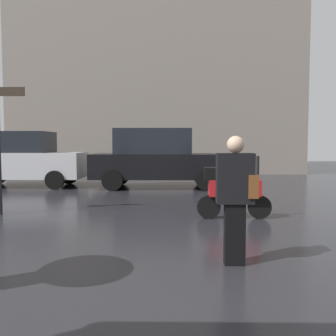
{
  "coord_description": "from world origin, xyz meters",
  "views": [
    {
      "loc": [
        0.88,
        -2.01,
        1.47
      ],
      "look_at": [
        0.8,
        3.85,
        1.09
      ],
      "focal_mm": 39.7,
      "sensor_mm": 36.0,
      "label": 1
    }
  ],
  "objects_px": {
    "pedestrian_with_bag": "(236,192)",
    "parked_car_left": "(158,158)",
    "parked_car_right": "(22,159)",
    "parked_scooter": "(232,190)"
  },
  "relations": [
    {
      "from": "parked_car_left",
      "to": "parked_scooter",
      "type": "bearing_deg",
      "value": -81.04
    },
    {
      "from": "parked_car_right",
      "to": "parked_scooter",
      "type": "bearing_deg",
      "value": -43.44
    },
    {
      "from": "parked_scooter",
      "to": "parked_car_left",
      "type": "xyz_separation_m",
      "value": [
        -1.66,
        5.18,
        0.44
      ]
    },
    {
      "from": "pedestrian_with_bag",
      "to": "parked_car_left",
      "type": "distance_m",
      "value": 8.06
    },
    {
      "from": "parked_car_left",
      "to": "pedestrian_with_bag",
      "type": "bearing_deg",
      "value": -89.72
    },
    {
      "from": "pedestrian_with_bag",
      "to": "parked_scooter",
      "type": "relative_size",
      "value": 1.07
    },
    {
      "from": "parked_car_right",
      "to": "pedestrian_with_bag",
      "type": "bearing_deg",
      "value": -56.86
    },
    {
      "from": "pedestrian_with_bag",
      "to": "parked_car_left",
      "type": "xyz_separation_m",
      "value": [
        -1.28,
        7.96,
        0.1
      ]
    },
    {
      "from": "parked_car_left",
      "to": "parked_car_right",
      "type": "bearing_deg",
      "value": 167.87
    },
    {
      "from": "parked_scooter",
      "to": "parked_car_right",
      "type": "distance_m",
      "value": 8.38
    }
  ]
}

